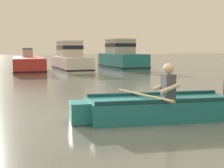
# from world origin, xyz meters

# --- Properties ---
(ground_plane) EXTENTS (120.00, 120.00, 0.00)m
(ground_plane) POSITION_xyz_m (0.00, 0.00, 0.00)
(ground_plane) COLOR slate
(rowboat_with_person) EXTENTS (3.72, 1.96, 1.19)m
(rowboat_with_person) POSITION_xyz_m (0.88, -0.03, 0.25)
(rowboat_with_person) COLOR #1E727A
(rowboat_with_person) RESTS_ON ground
(moored_boat_red) EXTENTS (1.99, 6.33, 1.45)m
(moored_boat_red) POSITION_xyz_m (-0.98, 15.17, 0.41)
(moored_boat_red) COLOR #B72D28
(moored_boat_red) RESTS_ON ground
(moored_boat_white) EXTENTS (1.96, 5.02, 1.93)m
(moored_boat_white) POSITION_xyz_m (1.69, 14.89, 0.72)
(moored_boat_white) COLOR white
(moored_boat_white) RESTS_ON ground
(moored_boat_teal) EXTENTS (2.34, 4.73, 2.09)m
(moored_boat_teal) POSITION_xyz_m (5.36, 15.35, 0.79)
(moored_boat_teal) COLOR #1E727A
(moored_boat_teal) RESTS_ON ground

